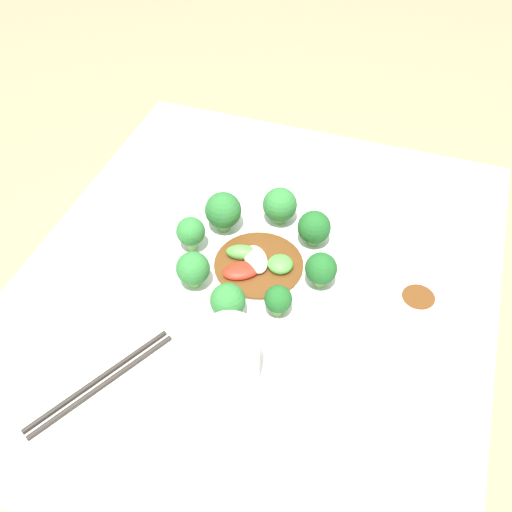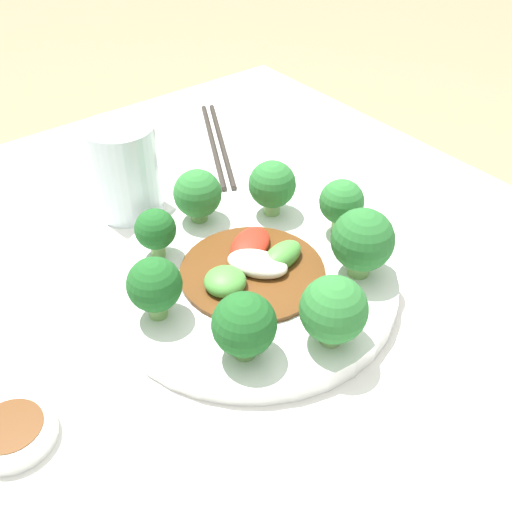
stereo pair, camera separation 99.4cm
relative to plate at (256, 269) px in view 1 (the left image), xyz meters
name	(u,v)px [view 1 (the left image)]	position (x,y,z in m)	size (l,w,h in m)	color
ground_plane	(255,477)	(0.02, 0.00, -0.73)	(8.00, 8.00, 0.00)	#9E8460
table	(255,400)	(0.02, 0.00, -0.37)	(0.85, 0.73, 0.72)	silver
plate	(256,269)	(0.00, 0.00, 0.00)	(0.28, 0.28, 0.02)	white
broccoli_southeast	(193,269)	(0.07, -0.07, 0.05)	(0.05, 0.05, 0.06)	#89B76B
broccoli_south	(191,232)	(0.00, -0.11, 0.05)	(0.05, 0.05, 0.06)	#7AAD5B
broccoli_east	(228,301)	(0.11, -0.01, 0.04)	(0.05, 0.05, 0.06)	#70A356
broccoli_north	(321,269)	(0.01, 0.10, 0.04)	(0.05, 0.05, 0.06)	#7AAD5B
broccoli_northwest	(314,228)	(-0.08, 0.07, 0.04)	(0.05, 0.05, 0.06)	#70A356
broccoli_southwest	(223,211)	(-0.06, -0.08, 0.05)	(0.06, 0.06, 0.07)	#7AAD5B
broccoli_northeast	(278,300)	(0.08, 0.06, 0.04)	(0.04, 0.04, 0.05)	#7AAD5B
broccoli_west	(279,205)	(-0.11, 0.00, 0.05)	(0.06, 0.06, 0.06)	#89B76B
stirfry_center	(255,263)	(0.00, 0.00, 0.02)	(0.14, 0.14, 0.02)	#5B3314
drinking_glass	(230,358)	(0.20, 0.03, 0.04)	(0.08, 0.08, 0.11)	silver
chopsticks	(101,382)	(0.26, -0.13, -0.01)	(0.21, 0.12, 0.01)	#2D2823
sauce_dish	(418,300)	(-0.02, 0.25, 0.00)	(0.07, 0.07, 0.02)	white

